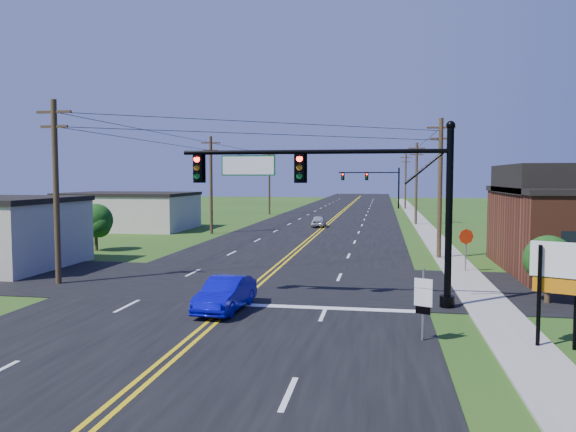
% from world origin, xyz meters
% --- Properties ---
extents(ground, '(260.00, 260.00, 0.00)m').
position_xyz_m(ground, '(0.00, 0.00, 0.00)').
color(ground, '#214814').
rests_on(ground, ground).
extents(road_main, '(16.00, 220.00, 0.04)m').
position_xyz_m(road_main, '(0.00, 50.00, 0.02)').
color(road_main, black).
rests_on(road_main, ground).
extents(road_cross, '(70.00, 10.00, 0.04)m').
position_xyz_m(road_cross, '(0.00, 12.00, 0.02)').
color(road_cross, black).
rests_on(road_cross, ground).
extents(sidewalk, '(2.00, 160.00, 0.08)m').
position_xyz_m(sidewalk, '(10.50, 40.00, 0.04)').
color(sidewalk, gray).
rests_on(sidewalk, ground).
extents(signal_mast_main, '(11.30, 0.60, 7.48)m').
position_xyz_m(signal_mast_main, '(4.34, 8.00, 4.75)').
color(signal_mast_main, black).
rests_on(signal_mast_main, ground).
extents(signal_mast_far, '(10.98, 0.60, 7.48)m').
position_xyz_m(signal_mast_far, '(4.44, 80.00, 4.55)').
color(signal_mast_far, black).
rests_on(signal_mast_far, ground).
extents(cream_bldg_far, '(12.20, 9.20, 3.70)m').
position_xyz_m(cream_bldg_far, '(-19.00, 38.00, 1.86)').
color(cream_bldg_far, beige).
rests_on(cream_bldg_far, ground).
extents(utility_pole_left_a, '(1.80, 0.28, 9.00)m').
position_xyz_m(utility_pole_left_a, '(-9.50, 10.00, 4.72)').
color(utility_pole_left_a, '#3B2D1B').
rests_on(utility_pole_left_a, ground).
extents(utility_pole_left_b, '(1.80, 0.28, 9.00)m').
position_xyz_m(utility_pole_left_b, '(-9.50, 35.00, 4.72)').
color(utility_pole_left_b, '#3B2D1B').
rests_on(utility_pole_left_b, ground).
extents(utility_pole_left_c, '(1.80, 0.28, 9.00)m').
position_xyz_m(utility_pole_left_c, '(-9.50, 62.00, 4.72)').
color(utility_pole_left_c, '#3B2D1B').
rests_on(utility_pole_left_c, ground).
extents(utility_pole_right_a, '(1.80, 0.28, 9.00)m').
position_xyz_m(utility_pole_right_a, '(9.80, 22.00, 4.72)').
color(utility_pole_right_a, '#3B2D1B').
rests_on(utility_pole_right_a, ground).
extents(utility_pole_right_b, '(1.80, 0.28, 9.00)m').
position_xyz_m(utility_pole_right_b, '(9.80, 48.00, 4.72)').
color(utility_pole_right_b, '#3B2D1B').
rests_on(utility_pole_right_b, ground).
extents(utility_pole_right_c, '(1.80, 0.28, 9.00)m').
position_xyz_m(utility_pole_right_c, '(9.80, 78.00, 4.72)').
color(utility_pole_right_c, '#3B2D1B').
rests_on(utility_pole_right_c, ground).
extents(tree_right_back, '(3.00, 3.00, 4.10)m').
position_xyz_m(tree_right_back, '(16.00, 26.00, 2.60)').
color(tree_right_back, '#3B2D1B').
rests_on(tree_right_back, ground).
extents(shrub_corner, '(2.00, 2.00, 2.86)m').
position_xyz_m(shrub_corner, '(13.00, 9.50, 1.85)').
color(shrub_corner, '#3B2D1B').
rests_on(shrub_corner, ground).
extents(tree_left, '(2.40, 2.40, 3.37)m').
position_xyz_m(tree_left, '(-14.00, 22.00, 2.16)').
color(tree_left, '#3B2D1B').
rests_on(tree_left, ground).
extents(blue_car, '(1.67, 4.04, 1.30)m').
position_xyz_m(blue_car, '(0.15, 5.99, 0.65)').
color(blue_car, '#0908B4').
rests_on(blue_car, ground).
extents(distant_car, '(1.57, 3.59, 1.20)m').
position_xyz_m(distant_car, '(-0.41, 43.31, 0.60)').
color(distant_car, silver).
rests_on(distant_car, ground).
extents(route_sign, '(0.56, 0.25, 2.37)m').
position_xyz_m(route_sign, '(7.50, 3.08, 1.38)').
color(route_sign, slate).
rests_on(route_sign, ground).
extents(stop_sign, '(0.83, 0.32, 2.41)m').
position_xyz_m(stop_sign, '(10.76, 16.98, 1.74)').
color(stop_sign, slate).
rests_on(stop_sign, ground).
extents(pylon_sign, '(1.56, 0.85, 3.29)m').
position_xyz_m(pylon_sign, '(11.49, 3.00, 2.40)').
color(pylon_sign, black).
rests_on(pylon_sign, ground).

